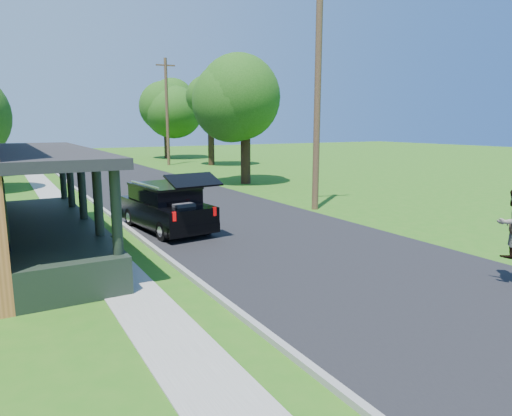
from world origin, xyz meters
TOP-DOWN VIEW (x-y plane):
  - ground at (0.00, 0.00)m, footprint 140.00×140.00m
  - street at (0.00, 20.00)m, footprint 8.00×120.00m
  - curb at (-4.05, 20.00)m, footprint 0.15×120.00m
  - sidewalk at (-5.60, 20.00)m, footprint 1.30×120.00m
  - black_suv at (-2.79, 6.90)m, footprint 2.31×4.99m
  - tree_right_near at (6.12, 17.38)m, footprint 6.03×6.26m
  - tree_right_mid at (9.83, 31.13)m, footprint 6.74×6.43m
  - tree_right_far at (9.21, 42.12)m, footprint 7.29×7.49m
  - utility_pole_near at (4.50, 7.60)m, footprint 1.81×0.59m
  - utility_pole_far at (6.37, 33.26)m, footprint 1.78×0.33m

SIDE VIEW (x-z plane):
  - ground at x=0.00m, z-range 0.00..0.00m
  - street at x=0.00m, z-range -0.01..0.01m
  - curb at x=-4.05m, z-range -0.06..0.06m
  - sidewalk at x=-5.60m, z-range -0.01..0.01m
  - black_suv at x=-2.79m, z-range -0.26..1.99m
  - utility_pole_far at x=6.37m, z-range 0.16..10.06m
  - utility_pole_near at x=4.50m, z-range 0.16..10.92m
  - tree_right_near at x=6.12m, z-range 1.53..10.03m
  - tree_right_far at x=9.21m, z-range 1.38..10.70m
  - tree_right_mid at x=9.83m, z-range 1.53..10.66m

